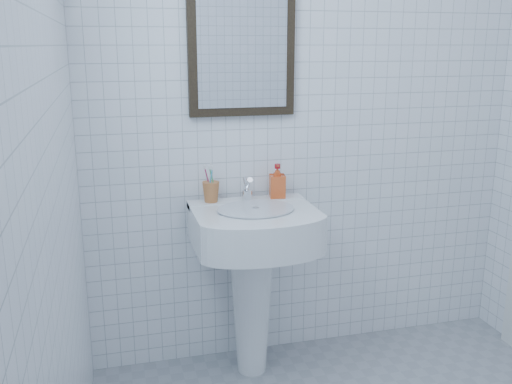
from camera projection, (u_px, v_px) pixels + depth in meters
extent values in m
cube|color=white|center=(308.00, 111.00, 2.78)|extent=(2.20, 0.02, 2.50)
cube|color=white|center=(50.00, 178.00, 1.39)|extent=(0.02, 2.40, 2.50)
cone|color=white|center=(252.00, 305.00, 2.75)|extent=(0.22, 0.22, 0.70)
cube|color=white|center=(254.00, 227.00, 2.60)|extent=(0.56, 0.40, 0.17)
cube|color=white|center=(246.00, 202.00, 2.72)|extent=(0.56, 0.10, 0.03)
cylinder|color=silver|center=(256.00, 209.00, 2.55)|extent=(0.35, 0.35, 0.01)
cylinder|color=silver|center=(247.00, 195.00, 2.69)|extent=(0.05, 0.05, 0.05)
cylinder|color=silver|center=(248.00, 184.00, 2.66)|extent=(0.03, 0.10, 0.08)
cylinder|color=silver|center=(246.00, 186.00, 2.70)|extent=(0.03, 0.05, 0.09)
imported|color=red|center=(277.00, 181.00, 2.73)|extent=(0.08, 0.09, 0.16)
cube|color=black|center=(242.00, 48.00, 2.61)|extent=(0.50, 0.04, 0.62)
cube|color=silver|center=(243.00, 48.00, 2.59)|extent=(0.42, 0.00, 0.54)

